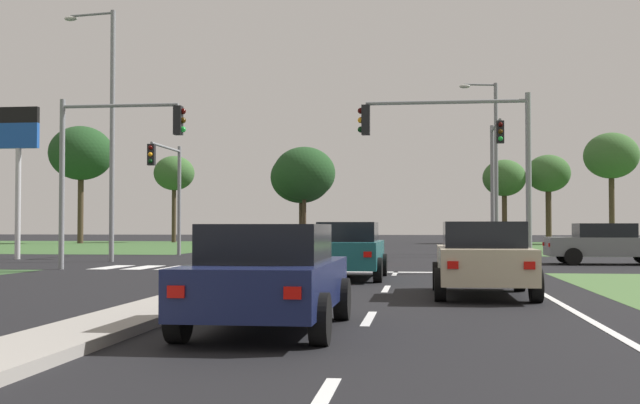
{
  "coord_description": "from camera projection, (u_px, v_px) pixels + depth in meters",
  "views": [
    {
      "loc": [
        4.33,
        -2.43,
        1.44
      ],
      "look_at": [
        0.52,
        27.82,
        2.34
      ],
      "focal_mm": 45.78,
      "sensor_mm": 36.0,
      "label": 1
    }
  ],
  "objects": [
    {
      "name": "car_navy_second",
      "position": [
        269.0,
        276.0,
        11.21
      ],
      "size": [
        1.98,
        4.27,
        1.46
      ],
      "color": "#161E47",
      "rests_on": "ground"
    },
    {
      "name": "traffic_signal_far_right",
      "position": [
        495.0,
        165.0,
        36.91
      ],
      "size": [
        0.32,
        4.38,
        6.19
      ],
      "color": "gray",
      "rests_on": "ground"
    },
    {
      "name": "lane_dash_third",
      "position": [
        386.0,
        289.0,
        18.56
      ],
      "size": [
        0.14,
        2.0,
        0.01
      ],
      "primitive_type": "cube",
      "color": "silver",
      "rests_on": "ground"
    },
    {
      "name": "car_red_seventh",
      "position": [
        309.0,
        244.0,
        30.89
      ],
      "size": [
        4.49,
        1.99,
        1.46
      ],
      "rotation": [
        0.0,
        0.0,
        1.57
      ],
      "color": "#A31919",
      "rests_on": "ground"
    },
    {
      "name": "traffic_signal_near_left",
      "position": [
        106.0,
        152.0,
        26.98
      ],
      "size": [
        4.34,
        0.32,
        5.68
      ],
      "color": "gray",
      "rests_on": "ground"
    },
    {
      "name": "car_grey_fourth",
      "position": [
        607.0,
        243.0,
        30.56
      ],
      "size": [
        4.56,
        2.08,
        1.54
      ],
      "rotation": [
        0.0,
        0.0,
        -1.57
      ],
      "color": "slate",
      "rests_on": "ground"
    },
    {
      "name": "crosswalk_bar_third",
      "position": [
        176.0,
        268.0,
        28.01
      ],
      "size": [
        0.7,
        2.8,
        0.01
      ],
      "primitive_type": "cube",
      "color": "silver",
      "rests_on": "ground"
    },
    {
      "name": "median_island_far",
      "position": [
        361.0,
        245.0,
        57.45
      ],
      "size": [
        1.2,
        36.0,
        0.14
      ],
      "primitive_type": "cube",
      "color": "gray",
      "rests_on": "ground"
    },
    {
      "name": "treeline_fifth",
      "position": [
        548.0,
        174.0,
        67.71
      ],
      "size": [
        3.65,
        3.65,
        7.37
      ],
      "color": "#423323",
      "rests_on": "ground"
    },
    {
      "name": "traffic_signal_near_right",
      "position": [
        464.0,
        148.0,
        25.53
      ],
      "size": [
        5.4,
        0.32,
        5.59
      ],
      "color": "gray",
      "rests_on": "ground"
    },
    {
      "name": "lane_dash_second",
      "position": [
        369.0,
        319.0,
        12.61
      ],
      "size": [
        0.14,
        2.0,
        0.01
      ],
      "primitive_type": "cube",
      "color": "silver",
      "rests_on": "ground"
    },
    {
      "name": "street_lamp_third",
      "position": [
        493.0,
        158.0,
        42.09
      ],
      "size": [
        1.98,
        0.59,
        8.85
      ],
      "color": "gray",
      "rests_on": "ground"
    },
    {
      "name": "grass_verge_far_left",
      "position": [
        16.0,
        245.0,
        60.14
      ],
      "size": [
        35.0,
        35.0,
        0.01
      ],
      "primitive_type": "cube",
      "color": "#385B2D",
      "rests_on": "ground"
    },
    {
      "name": "treeline_seventh",
      "position": [
        611.0,
        156.0,
        65.03
      ],
      "size": [
        4.32,
        4.32,
        8.9
      ],
      "color": "#423323",
      "rests_on": "ground"
    },
    {
      "name": "crosswalk_bar_seventh",
      "position": [
        308.0,
        269.0,
        27.44
      ],
      "size": [
        0.7,
        2.8,
        0.01
      ],
      "primitive_type": "cube",
      "color": "silver",
      "rests_on": "ground"
    },
    {
      "name": "fuel_price_totem",
      "position": [
        19.0,
        148.0,
        35.42
      ],
      "size": [
        1.8,
        0.24,
        6.62
      ],
      "color": "silver",
      "rests_on": "ground"
    },
    {
      "name": "car_black_third",
      "position": [
        324.0,
        236.0,
        54.22
      ],
      "size": [
        2.08,
        4.32,
        1.51
      ],
      "rotation": [
        0.0,
        0.0,
        3.14
      ],
      "color": "black",
      "rests_on": "ground"
    },
    {
      "name": "stop_bar_near",
      "position": [
        405.0,
        272.0,
        25.24
      ],
      "size": [
        6.4,
        0.5,
        0.01
      ],
      "primitive_type": "cube",
      "color": "silver",
      "rests_on": "ground"
    },
    {
      "name": "ground_plane",
      "position": [
        314.0,
        262.0,
        32.66
      ],
      "size": [
        200.0,
        200.0,
        0.0
      ],
      "primitive_type": "plane",
      "color": "black"
    },
    {
      "name": "treeline_third",
      "position": [
        301.0,
        177.0,
        69.63
      ],
      "size": [
        5.24,
        5.24,
        7.85
      ],
      "color": "#423323",
      "rests_on": "ground"
    },
    {
      "name": "lane_dash_near",
      "position": [
        321.0,
        401.0,
        6.66
      ],
      "size": [
        0.14,
        2.0,
        0.01
      ],
      "primitive_type": "cube",
      "color": "silver",
      "rests_on": "ground"
    },
    {
      "name": "crosswalk_bar_eighth",
      "position": [
        342.0,
        269.0,
        27.29
      ],
      "size": [
        0.7,
        2.8,
        0.01
      ],
      "primitive_type": "cube",
      "color": "silver",
      "rests_on": "ground"
    },
    {
      "name": "treeline_sixth",
      "position": [
        504.0,
        179.0,
        67.66
      ],
      "size": [
        3.58,
        3.58,
        6.96
      ],
      "color": "#423323",
      "rests_on": "ground"
    },
    {
      "name": "crosswalk_bar_near",
      "position": [
        112.0,
        267.0,
        28.3
      ],
      "size": [
        0.7,
        2.8,
        0.01
      ],
      "primitive_type": "cube",
      "color": "silver",
      "rests_on": "ground"
    },
    {
      "name": "treeline_near",
      "position": [
        81.0,
        154.0,
        67.69
      ],
      "size": [
        5.28,
        5.28,
        9.75
      ],
      "color": "#423323",
      "rests_on": "ground"
    },
    {
      "name": "car_silver_near",
      "position": [
        339.0,
        234.0,
        66.27
      ],
      "size": [
        1.94,
        4.18,
        1.59
      ],
      "rotation": [
        0.0,
        0.0,
        3.14
      ],
      "color": "#B7B7BC",
      "rests_on": "ground"
    },
    {
      "name": "treeline_second",
      "position": [
        174.0,
        174.0,
        71.86
      ],
      "size": [
        3.57,
        3.57,
        7.63
      ],
      "color": "#423323",
      "rests_on": "ground"
    },
    {
      "name": "median_island_near",
      "position": [
        166.0,
        307.0,
        13.82
      ],
      "size": [
        1.2,
        22.0,
        0.14
      ],
      "primitive_type": "cube",
      "color": "gray",
      "rests_on": "ground"
    },
    {
      "name": "crosswalk_bar_sixth",
      "position": [
        275.0,
        268.0,
        27.58
      ],
      "size": [
        0.7,
        2.8,
        0.01
      ],
      "primitive_type": "cube",
      "color": "silver",
      "rests_on": "ground"
    },
    {
      "name": "car_teal_fifth",
      "position": [
        349.0,
        250.0,
        22.19
      ],
      "size": [
        1.94,
        4.41,
        1.54
      ],
      "color": "#19565B",
      "rests_on": "ground"
    },
    {
      "name": "street_lamp_second",
      "position": [
        108.0,
        122.0,
        33.01
      ],
      "size": [
        2.32,
        0.54,
        10.21
      ],
      "color": "gray",
      "rests_on": "ground"
    },
    {
      "name": "car_beige_sixth",
      "position": [
        483.0,
        258.0,
        16.72
      ],
      "size": [
        2.0,
        4.21,
        1.53
      ],
      "color": "#BCAD8E",
      "rests_on": "ground"
    },
    {
      "name": "edge_line_right",
      "position": [
        571.0,
        310.0,
        13.95
      ],
      "size": [
        0.14,
        24.0,
        0.01
      ],
      "primitive_type": "cube",
      "color": "silver",
      "rests_on": "ground"
    },
    {
      "name": "crosswalk_bar_fifth",
      "position": [
        241.0,
        268.0,
        27.72
      ],
      "size": [
        0.7,
        2.8,
        0.01
      ],
      "primitive_type": "cube",
      "color": "silver",
      "rests_on": "ground"
    },
    {
      "name": "lane_dash_fourth",
      "position": [
        395.0,
        274.0,
        24.51
      ],
      "size": [
        0.14,
        2.0,
        0.01
      ],
      "primitive_type": "cube",
      "color": "silver",
      "rests_on": "ground"
    },
    {
      "name": "treeline_fourth",
      "position": [
        304.0,
        173.0,
        66.96
      ],
      "size": [
        5.12,
        5.12,
        7.95
      ],
      "color": "#423323",
      "rests_on": "ground"
    },
    {
      "name": "traffic_signal_far_left",
      "position": [
        169.0,
        178.0,
        38.61
      ],
      "size": [
        0.32,
        4.54,
        5.38
      ],
      "color": "gray",
      "rests_on": "ground"
    },
    {
      "name": "crosswalk_bar_second",
      "position": [
        144.0,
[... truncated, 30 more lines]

